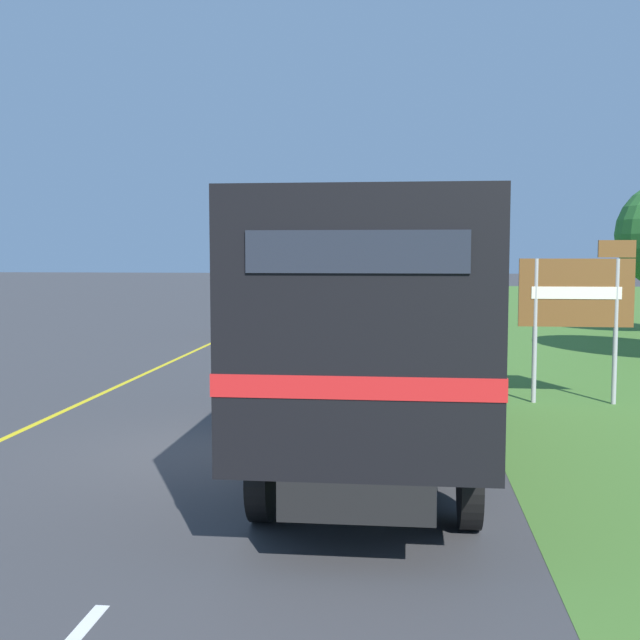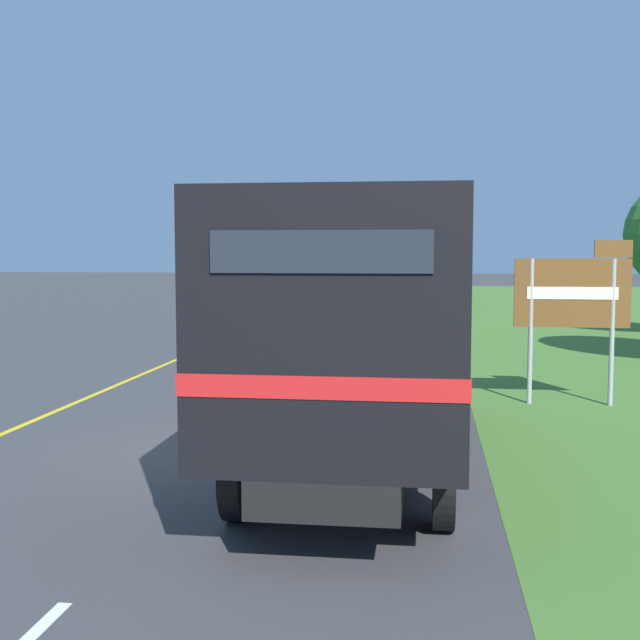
# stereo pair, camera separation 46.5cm
# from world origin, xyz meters

# --- Properties ---
(ground_plane) EXTENTS (200.00, 200.00, 0.00)m
(ground_plane) POSITION_xyz_m (0.00, 0.00, 0.00)
(ground_plane) COLOR #3D3D3F
(edge_line_yellow) EXTENTS (0.12, 74.42, 0.01)m
(edge_line_yellow) POSITION_xyz_m (-3.70, 21.17, 0.00)
(edge_line_yellow) COLOR yellow
(edge_line_yellow) RESTS_ON ground
(centre_dash_near) EXTENTS (0.12, 2.60, 0.01)m
(centre_dash_near) POSITION_xyz_m (0.00, 0.24, 0.00)
(centre_dash_near) COLOR white
(centre_dash_near) RESTS_ON ground
(centre_dash_mid_a) EXTENTS (0.12, 2.60, 0.01)m
(centre_dash_mid_a) POSITION_xyz_m (0.00, 6.84, 0.00)
(centre_dash_mid_a) COLOR white
(centre_dash_mid_a) RESTS_ON ground
(centre_dash_mid_b) EXTENTS (0.12, 2.60, 0.01)m
(centre_dash_mid_b) POSITION_xyz_m (0.00, 13.44, 0.00)
(centre_dash_mid_b) COLOR white
(centre_dash_mid_b) RESTS_ON ground
(centre_dash_far) EXTENTS (0.12, 2.60, 0.01)m
(centre_dash_far) POSITION_xyz_m (0.00, 20.04, 0.00)
(centre_dash_far) COLOR white
(centre_dash_far) RESTS_ON ground
(centre_dash_farthest) EXTENTS (0.12, 2.60, 0.01)m
(centre_dash_farthest) POSITION_xyz_m (0.00, 26.64, 0.00)
(centre_dash_farthest) COLOR white
(centre_dash_farthest) RESTS_ON ground
(horse_trailer_truck) EXTENTS (2.53, 8.77, 3.42)m
(horse_trailer_truck) POSITION_xyz_m (1.99, -0.26, 1.94)
(horse_trailer_truck) COLOR black
(horse_trailer_truck) RESTS_ON ground
(lead_car_white) EXTENTS (1.80, 4.10, 1.89)m
(lead_car_white) POSITION_xyz_m (-2.08, 16.47, 0.95)
(lead_car_white) COLOR black
(lead_car_white) RESTS_ON ground
(lead_car_black_ahead) EXTENTS (1.80, 4.45, 1.93)m
(lead_car_black_ahead) POSITION_xyz_m (1.79, 30.85, 0.97)
(lead_car_black_ahead) COLOR black
(lead_car_black_ahead) RESTS_ON ground
(lead_car_grey_ahead) EXTENTS (1.80, 3.89, 1.87)m
(lead_car_grey_ahead) POSITION_xyz_m (-1.94, 48.34, 0.94)
(lead_car_grey_ahead) COLOR black
(lead_car_grey_ahead) RESTS_ON ground
(highway_sign) EXTENTS (2.10, 0.09, 3.07)m
(highway_sign) POSITION_xyz_m (5.58, 4.29, 1.99)
(highway_sign) COLOR #9E9EA3
(highway_sign) RESTS_ON ground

